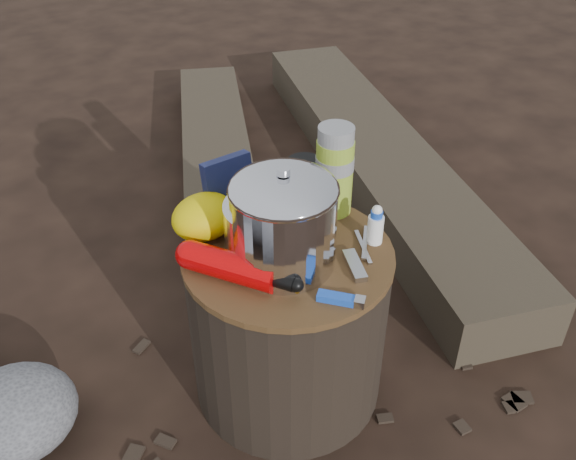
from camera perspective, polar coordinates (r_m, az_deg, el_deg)
ground at (r=1.66m, az=0.00°, el=-13.48°), size 60.00×60.00×0.00m
stump at (r=1.51m, az=0.00°, el=-8.31°), size 0.46×0.46×0.42m
log_main at (r=2.42m, az=7.96°, el=6.37°), size 0.95×1.90×0.16m
log_small at (r=2.52m, az=-6.46°, el=7.28°), size 0.84×1.33×0.11m
foil_windscreen at (r=1.33m, az=-1.30°, el=-0.00°), size 0.21×0.21×0.13m
camping_pot at (r=1.28m, az=-0.40°, el=0.92°), size 0.22×0.22×0.22m
fuel_bottle at (r=1.29m, az=-5.05°, el=-3.28°), size 0.19×0.25×0.06m
thermos at (r=1.45m, az=4.17°, el=5.30°), size 0.09×0.09×0.21m
travel_mug at (r=1.49m, az=1.47°, el=4.23°), size 0.08×0.08×0.12m
stuff_sack at (r=1.40m, az=-7.51°, el=1.19°), size 0.15×0.12×0.10m
food_pouch at (r=1.45m, az=-5.30°, el=3.73°), size 0.12×0.03×0.15m
lighter at (r=1.25m, az=4.32°, el=-6.07°), size 0.08×0.09×0.02m
multitool at (r=1.33m, az=5.99°, el=-3.18°), size 0.06×0.10×0.01m
pot_grabber at (r=1.39m, az=6.73°, el=-1.43°), size 0.09×0.12×0.01m
squeeze_bottle at (r=1.39m, az=7.84°, el=0.34°), size 0.04×0.04×0.08m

